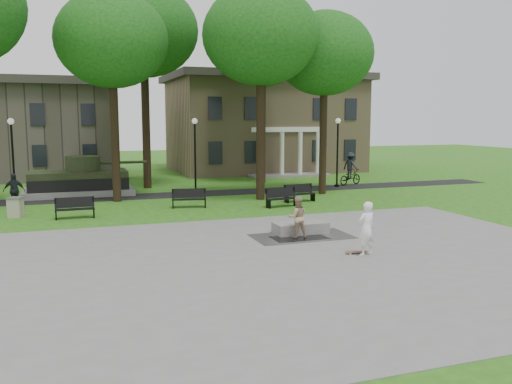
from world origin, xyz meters
The scene contains 26 objects.
ground centered at (0.00, 0.00, 0.00)m, with size 120.00×120.00×0.00m, color #255614.
plaza centered at (0.00, -5.00, 0.01)m, with size 22.00×16.00×0.02m, color gray.
footpath centered at (0.00, 12.00, 0.01)m, with size 44.00×2.60×0.01m, color black.
building_right centered at (10.00, 26.00, 4.34)m, with size 17.00×12.00×8.60m.
building_left centered at (-11.00, 26.50, 3.60)m, with size 15.00×10.00×7.20m, color #4C443D.
tree_1 centered at (-4.50, 10.50, 8.95)m, with size 6.20×6.20×11.63m.
tree_2 centered at (3.50, 8.50, 9.32)m, with size 6.60×6.60×12.16m.
tree_3 centered at (8.00, 9.50, 8.60)m, with size 6.00×6.00×11.19m.
tree_4 centered at (-2.00, 16.00, 10.39)m, with size 7.20×7.20×13.50m.
tree_5 centered at (6.50, 16.50, 9.67)m, with size 6.40×6.40×12.44m.
lamp_left centered at (-10.00, 12.30, 2.79)m, with size 0.36×0.36×4.73m.
lamp_mid centered at (0.50, 12.30, 2.79)m, with size 0.36×0.36×4.73m.
lamp_right centered at (10.50, 12.30, 2.79)m, with size 0.36×0.36×4.73m.
tank_monument centered at (-6.46, 14.00, 0.86)m, with size 7.45×3.40×2.40m.
puddle centered at (1.46, -1.79, 0.02)m, with size 2.20×1.20×0.00m, color black.
concrete_block centered at (1.86, -1.00, 0.24)m, with size 2.20×1.00×0.45m, color gray.
skateboard centered at (2.32, -4.78, 0.06)m, with size 0.78×0.20×0.07m, color brown.
skateboarder centered at (2.51, -5.07, 0.96)m, with size 0.69×0.45×1.88m, color white.
friend_watching centered at (1.39, -1.72, 0.85)m, with size 0.80×0.63×1.65m, color tan.
pedestrian_walker centered at (-9.84, 9.93, 0.92)m, with size 1.08×0.45×1.85m, color black.
cyclist centered at (11.89, 12.94, 0.95)m, with size 2.27×1.51×2.33m.
park_bench_0 centered at (-6.87, 5.72, 0.52)m, with size 1.80×0.53×1.00m.
park_bench_1 centered at (-1.09, 7.03, 0.52)m, with size 1.85×0.87×1.00m.
park_bench_2 centered at (3.67, 5.59, 0.52)m, with size 1.84×0.75×1.00m.
park_bench_3 centered at (5.29, 6.94, 0.52)m, with size 1.83×0.69×1.00m.
trash_bin centered at (-9.56, 7.01, 0.49)m, with size 0.83×0.83×0.96m.
Camera 1 is at (-7.10, -21.05, 4.72)m, focal length 38.00 mm.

